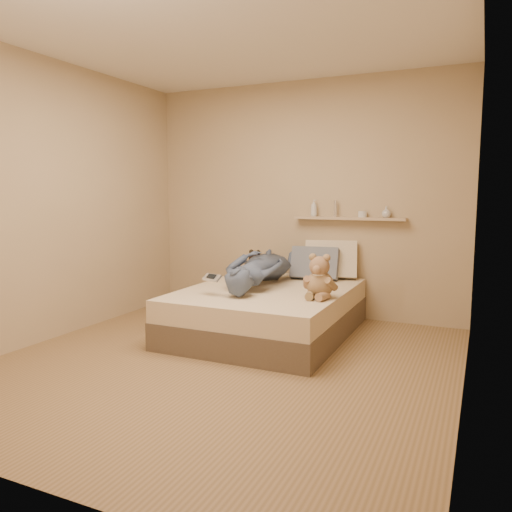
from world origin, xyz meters
The scene contains 10 objects.
room centered at (0.00, 0.00, 1.30)m, with size 3.80×3.80×3.80m.
bed centered at (0.00, 0.93, 0.22)m, with size 1.50×1.90×0.45m.
game_console centered at (-0.34, 0.43, 0.61)m, with size 0.20×0.12×0.06m.
teddy_bear centered at (0.59, 0.71, 0.61)m, with size 0.33×0.31×0.40m.
dark_plush centered at (-0.36, 1.41, 0.59)m, with size 0.20×0.20×0.31m.
pillow_cream centered at (0.38, 1.76, 0.65)m, with size 0.55×0.16×0.40m, color beige.
pillow_grey centered at (0.25, 1.62, 0.62)m, with size 0.50×0.14×0.34m, color slate.
person centered at (-0.15, 1.07, 0.63)m, with size 0.54×1.47×0.35m, color #495773.
wall_shelf centered at (0.55, 1.84, 1.10)m, with size 1.20×0.12×0.03m, color tan.
shelf_bottles centered at (0.58, 1.84, 1.18)m, with size 0.90×0.13×0.18m.
Camera 1 is at (1.87, -3.44, 1.37)m, focal length 35.00 mm.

